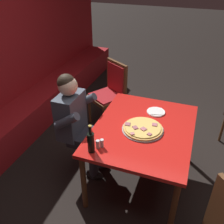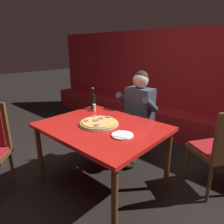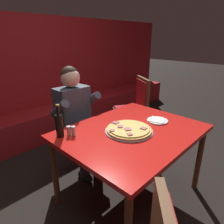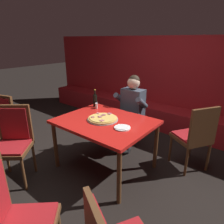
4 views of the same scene
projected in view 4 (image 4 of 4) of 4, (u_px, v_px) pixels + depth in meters
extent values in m
plane|color=black|center=(106.00, 166.00, 3.05)|extent=(24.00, 24.00, 0.00)
cube|color=#A3191E|center=(170.00, 82.00, 4.32)|extent=(6.80, 0.16, 1.90)
cube|color=#A3191E|center=(161.00, 117.00, 4.33)|extent=(6.46, 0.48, 0.46)
cylinder|color=brown|center=(55.00, 145.00, 2.94)|extent=(0.06, 0.06, 0.72)
cylinder|color=brown|center=(119.00, 177.00, 2.25)|extent=(0.06, 0.06, 0.72)
cylinder|color=brown|center=(97.00, 126.00, 3.59)|extent=(0.06, 0.06, 0.72)
cylinder|color=brown|center=(156.00, 146.00, 2.91)|extent=(0.06, 0.06, 0.72)
cube|color=red|center=(105.00, 122.00, 2.79)|extent=(1.29, 1.02, 0.04)
cylinder|color=#9E9EA3|center=(103.00, 119.00, 2.81)|extent=(0.44, 0.44, 0.01)
cylinder|color=#DBA856|center=(103.00, 119.00, 2.80)|extent=(0.41, 0.41, 0.02)
cylinder|color=#E5BC5B|center=(103.00, 118.00, 2.80)|extent=(0.37, 0.37, 0.01)
cube|color=#B76670|center=(102.00, 121.00, 2.67)|extent=(0.06, 0.06, 0.01)
cube|color=#A85B66|center=(109.00, 114.00, 2.92)|extent=(0.06, 0.06, 0.01)
cube|color=#B76670|center=(100.00, 117.00, 2.81)|extent=(0.07, 0.07, 0.01)
cube|color=#C6757A|center=(98.00, 113.00, 2.94)|extent=(0.05, 0.05, 0.01)
cube|color=#A85B66|center=(104.00, 115.00, 2.87)|extent=(0.07, 0.07, 0.01)
cube|color=#A85B66|center=(93.00, 117.00, 2.79)|extent=(0.05, 0.05, 0.01)
cylinder|color=white|center=(122.00, 128.00, 2.54)|extent=(0.21, 0.21, 0.01)
cube|color=white|center=(122.00, 127.00, 2.54)|extent=(0.19, 0.19, 0.01)
cylinder|color=black|center=(95.00, 101.00, 3.33)|extent=(0.07, 0.07, 0.20)
cylinder|color=black|center=(95.00, 93.00, 3.28)|extent=(0.03, 0.03, 0.08)
cylinder|color=#B29933|center=(95.00, 90.00, 3.27)|extent=(0.03, 0.03, 0.01)
cylinder|color=silver|center=(96.00, 106.00, 3.25)|extent=(0.04, 0.04, 0.07)
cylinder|color=silver|center=(96.00, 107.00, 3.26)|extent=(0.03, 0.03, 0.04)
cylinder|color=silver|center=(96.00, 104.00, 3.24)|extent=(0.04, 0.04, 0.01)
cylinder|color=silver|center=(97.00, 106.00, 3.29)|extent=(0.04, 0.04, 0.07)
cylinder|color=#28231E|center=(97.00, 106.00, 3.29)|extent=(0.03, 0.03, 0.04)
cylinder|color=silver|center=(96.00, 103.00, 3.27)|extent=(0.04, 0.04, 0.01)
ellipsoid|color=black|center=(117.00, 147.00, 3.52)|extent=(0.11, 0.24, 0.09)
ellipsoid|color=black|center=(127.00, 150.00, 3.40)|extent=(0.11, 0.24, 0.09)
cylinder|color=#282833|center=(117.00, 137.00, 3.46)|extent=(0.11, 0.11, 0.43)
cylinder|color=#282833|center=(127.00, 141.00, 3.34)|extent=(0.11, 0.11, 0.43)
cube|color=#282833|center=(126.00, 122.00, 3.37)|extent=(0.34, 0.40, 0.12)
cube|color=#424C5B|center=(133.00, 104.00, 3.43)|extent=(0.38, 0.22, 0.52)
cylinder|color=#424C5B|center=(120.00, 98.00, 3.47)|extent=(0.09, 0.30, 0.25)
cylinder|color=#424C5B|center=(142.00, 103.00, 3.21)|extent=(0.09, 0.30, 0.25)
sphere|color=beige|center=(134.00, 83.00, 3.30)|extent=(0.21, 0.21, 0.21)
sphere|color=#2D2319|center=(134.00, 81.00, 3.30)|extent=(0.19, 0.19, 0.19)
cylinder|color=brown|center=(24.00, 175.00, 2.50)|extent=(0.04, 0.04, 0.46)
cylinder|color=brown|center=(7.00, 158.00, 2.85)|extent=(0.04, 0.04, 0.46)
cylinder|color=brown|center=(34.00, 158.00, 2.86)|extent=(0.04, 0.04, 0.46)
cube|color=brown|center=(12.00, 149.00, 2.59)|extent=(0.62, 0.62, 0.05)
cube|color=#A3191E|center=(11.00, 147.00, 2.58)|extent=(0.57, 0.57, 0.03)
cube|color=brown|center=(15.00, 123.00, 2.68)|extent=(0.36, 0.31, 0.52)
cube|color=#A3191E|center=(14.00, 124.00, 2.66)|extent=(0.29, 0.25, 0.44)
cylinder|color=brown|center=(1.00, 139.00, 3.40)|extent=(0.04, 0.04, 0.46)
cylinder|color=brown|center=(17.00, 143.00, 3.26)|extent=(0.04, 0.04, 0.46)
cube|color=brown|center=(3.00, 111.00, 3.15)|extent=(0.43, 0.16, 0.51)
cube|color=#A3191E|center=(2.00, 111.00, 3.13)|extent=(0.35, 0.12, 0.43)
cylinder|color=brown|center=(190.00, 145.00, 3.22)|extent=(0.04, 0.04, 0.44)
cylinder|color=brown|center=(170.00, 149.00, 3.11)|extent=(0.04, 0.04, 0.44)
cylinder|color=brown|center=(208.00, 157.00, 2.89)|extent=(0.04, 0.04, 0.44)
cylinder|color=brown|center=(186.00, 162.00, 2.77)|extent=(0.04, 0.04, 0.44)
cube|color=brown|center=(191.00, 138.00, 2.91)|extent=(0.61, 0.61, 0.05)
cube|color=#A3191E|center=(191.00, 136.00, 2.90)|extent=(0.56, 0.56, 0.03)
cube|color=brown|center=(204.00, 126.00, 2.64)|extent=(0.27, 0.39, 0.50)
cube|color=#A3191E|center=(202.00, 125.00, 2.66)|extent=(0.21, 0.32, 0.42)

